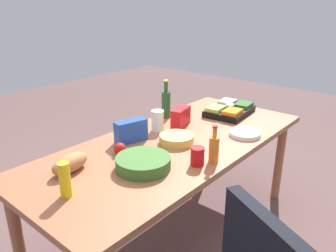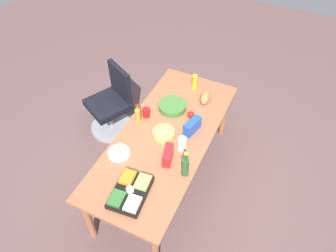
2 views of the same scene
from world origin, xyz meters
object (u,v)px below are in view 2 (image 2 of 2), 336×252
Objects in this scene: veggie_tray at (130,192)px; salad_bowl at (172,106)px; apple_red at (191,115)px; conference_table at (165,141)px; paper_plate_stack at (119,153)px; mayo_jar at (182,144)px; chip_bowl at (163,133)px; bread_loaf at (205,97)px; red_solo_cup at (146,112)px; mustard_bottle at (195,81)px; dressing_bottle at (138,115)px; chip_bag_blue at (192,126)px; wine_bottle at (185,166)px; chip_bag_red at (168,156)px; office_chair at (112,107)px.

salad_bowl is at bearing -173.72° from veggie_tray.
salad_bowl is 4.14× the size of apple_red.
conference_table is 0.76m from veggie_tray.
mayo_jar is at bearing 121.69° from paper_plate_stack.
chip_bowl is 0.73× the size of salad_bowl.
mayo_jar is 0.78m from bread_loaf.
apple_red reaches higher than chip_bowl.
apple_red is (0.33, -0.05, -0.01)m from bread_loaf.
salad_bowl is at bearing 138.32° from red_solo_cup.
mustard_bottle is 0.79× the size of dressing_bottle.
bread_loaf is (-1.46, 0.16, 0.01)m from veggie_tray.
red_solo_cup is at bearing -66.31° from apple_red.
chip_bowl is 1.05× the size of chip_bag_blue.
wine_bottle is (1.04, 0.20, 0.07)m from bread_loaf.
bread_loaf is (-0.97, 0.02, -0.02)m from chip_bag_red.
conference_table is 0.39m from red_solo_cup.
veggie_tray is 0.51m from chip_bag_red.
chip_bowl is at bearing 145.17° from paper_plate_stack.
paper_plate_stack is at bearing -136.40° from veggie_tray.
chip_bag_blue is at bearing 129.49° from conference_table.
mayo_jar reaches higher than paper_plate_stack.
office_chair reaches higher than conference_table.
chip_bag_red reaches higher than salad_bowl.
bread_loaf is at bearing 164.06° from chip_bowl.
dressing_bottle is 0.58m from apple_red.
chip_bag_blue is 0.55m from wine_bottle.
wine_bottle is 0.85m from dressing_bottle.
paper_plate_stack is (0.82, -0.20, -0.02)m from salad_bowl.
mustard_bottle is 0.85m from dressing_bottle.
mayo_jar is 1.40× the size of red_solo_cup.
dressing_bottle is (0.11, -0.59, 0.01)m from chip_bag_blue.
salad_bowl is at bearing -145.85° from mayo_jar.
chip_bowl is 1.50× the size of mayo_jar.
wine_bottle is (0.76, 0.48, 0.08)m from salad_bowl.
chip_bag_red is 0.88× the size of dressing_bottle.
dressing_bottle is (0.62, -0.54, 0.04)m from bread_loaf.
apple_red is (-0.37, 0.15, 0.01)m from chip_bowl.
chip_bag_red is 0.91× the size of chip_bag_blue.
mustard_bottle is 0.74m from red_solo_cup.
apple_red is (-0.45, -0.09, -0.04)m from mayo_jar.
salad_bowl is 0.24m from apple_red.
mustard_bottle reaches higher than mayo_jar.
chip_bag_red is at bearing 33.53° from chip_bowl.
salad_bowl is at bearing 86.66° from office_chair.
salad_bowl reaches higher than paper_plate_stack.
red_solo_cup is 0.35× the size of wine_bottle.
conference_table is 11.87× the size of mustard_bottle.
chip_bowl is 0.31m from chip_bag_blue.
veggie_tray is 1.45× the size of wine_bottle.
bread_loaf is 1.09× the size of chip_bag_blue.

